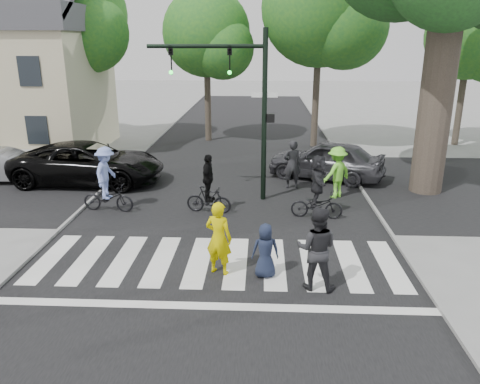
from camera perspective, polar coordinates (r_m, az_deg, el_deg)
The scene contains 23 objects.
ground at distance 11.65m, azimuth -3.21°, elevation -10.65°, with size 120.00×120.00×0.00m, color gray.
road_stem at distance 16.20m, azimuth -1.43°, elevation -2.16°, with size 10.00×70.00×0.01m, color black.
road_cross at distance 19.03m, azimuth -0.79°, elevation 0.95°, with size 70.00×10.00×0.01m, color black.
curb_left at distance 17.28m, azimuth -18.39°, elevation -1.64°, with size 0.10×70.00×0.10m, color gray.
curb_right at distance 16.61m, azimuth 16.23°, elevation -2.21°, with size 0.10×70.00×0.10m, color gray.
crosswalk at distance 12.23m, azimuth -2.89°, elevation -9.14°, with size 10.00×3.85×0.01m.
traffic_signal at distance 16.47m, azimuth 0.02°, elevation 12.13°, with size 4.45×0.29×6.00m.
bg_tree_1 at distance 27.49m, azimuth -19.37°, elevation 19.26°, with size 6.09×5.80×9.80m.
bg_tree_2 at distance 26.94m, azimuth -3.62°, elevation 18.36°, with size 5.04×4.80×8.40m.
bg_tree_3 at distance 25.67m, azimuth 10.51°, elevation 20.74°, with size 6.30×6.00×10.20m.
bg_tree_4 at distance 28.54m, azimuth 26.76°, elevation 16.26°, with size 4.83×4.60×8.15m.
house at distance 27.30m, azimuth -25.48°, elevation 12.55°, with size 8.40×8.10×8.82m.
pedestrian_woman at distance 11.56m, azimuth -2.61°, elevation -5.65°, with size 0.69×0.45×1.89m, color #CABB00.
pedestrian_child at distance 11.51m, azimuth 3.11°, elevation -7.16°, with size 0.68×0.44×1.38m, color #192036.
pedestrian_adult at distance 10.99m, azimuth 9.29°, elevation -6.81°, with size 0.98×0.76×2.02m, color #232326.
cyclist_left at distance 16.41m, azimuth -15.92°, elevation 0.96°, with size 1.82×1.21×2.24m.
cyclist_mid at distance 15.70m, azimuth -3.88°, elevation 0.33°, with size 1.60×0.99×2.02m.
cyclist_right at distance 15.37m, azimuth 9.42°, elevation 0.20°, with size 1.74×1.62×2.13m.
car_suv at distance 20.01m, azimuth -17.97°, elevation 3.38°, with size 2.78×6.02×1.67m, color black.
car_silver at distance 21.57m, azimuth -26.64°, elevation 2.89°, with size 1.42×4.07×1.34m, color #A2A4A7.
car_grey at distance 19.99m, azimuth 10.47°, elevation 3.89°, with size 1.92×4.78×1.63m, color #353539.
bystander_hivis at distance 17.57m, azimuth 11.71°, elevation 2.35°, with size 1.24×0.71×1.92m, color #75E236.
bystander_dark at distance 18.43m, azimuth 6.36°, elevation 3.36°, with size 0.70×0.46×1.93m, color #232326.
Camera 1 is at (1.12, -10.17, 5.57)m, focal length 35.00 mm.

